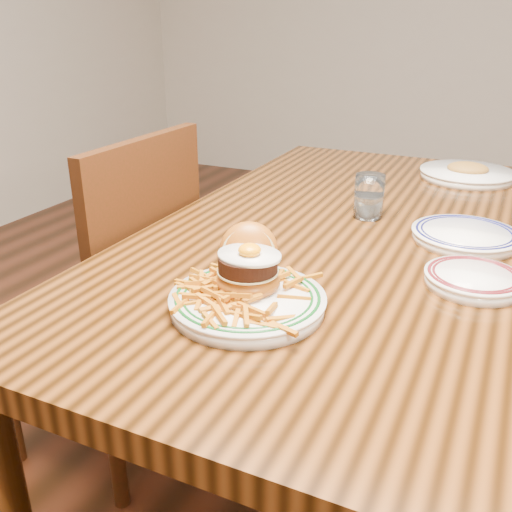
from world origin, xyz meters
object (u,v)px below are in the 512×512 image
at_px(main_plate, 248,287).
at_px(table, 342,262).
at_px(side_plate, 474,278).
at_px(chair_left, 115,297).

bearing_deg(main_plate, table, 60.79).
height_order(main_plate, side_plate, main_plate).
distance_m(chair_left, main_plate, 0.68).
relative_size(table, chair_left, 1.68).
distance_m(table, chair_left, 0.62).
xyz_separation_m(table, side_plate, (0.31, -0.20, 0.10)).
bearing_deg(side_plate, table, 127.03).
xyz_separation_m(table, chair_left, (-0.58, -0.15, -0.15)).
bearing_deg(main_plate, chair_left, 126.93).
bearing_deg(side_plate, chair_left, 156.99).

